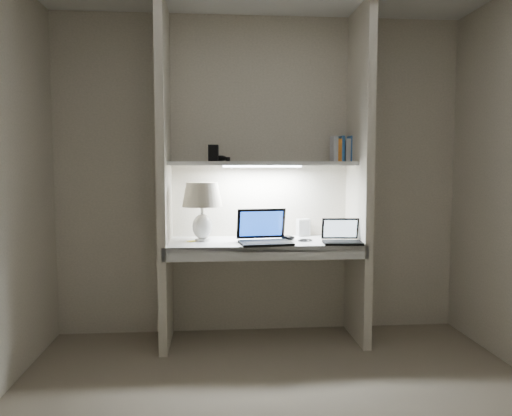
{
  "coord_description": "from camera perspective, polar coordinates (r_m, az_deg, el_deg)",
  "views": [
    {
      "loc": [
        -0.37,
        -2.47,
        1.33
      ],
      "look_at": [
        -0.07,
        1.05,
        1.03
      ],
      "focal_mm": 35.0,
      "sensor_mm": 36.0,
      "label": 1
    }
  ],
  "objects": [
    {
      "name": "shelf_gadget",
      "position": [
        3.88,
        -4.11,
        5.68
      ],
      "size": [
        0.13,
        0.11,
        0.05
      ],
      "primitive_type": "ellipsoid",
      "rotation": [
        0.0,
        0.0,
        -0.35
      ],
      "color": "black",
      "rests_on": "shelf"
    },
    {
      "name": "book_row",
      "position": [
        3.99,
        9.93,
        6.59
      ],
      "size": [
        0.19,
        0.13,
        0.2
      ],
      "color": "silver",
      "rests_on": "shelf"
    },
    {
      "name": "laptop_netbook",
      "position": [
        3.7,
        9.77,
        -3.33
      ],
      "size": [
        0.3,
        0.26,
        0.18
      ],
      "rotation": [
        0.0,
        0.0,
        -0.09
      ],
      "color": "black",
      "rests_on": "desk"
    },
    {
      "name": "laptop_main",
      "position": [
        3.64,
        0.92,
        -3.15
      ],
      "size": [
        0.4,
        0.36,
        0.25
      ],
      "rotation": [
        0.0,
        0.0,
        0.12
      ],
      "color": "black",
      "rests_on": "desk"
    },
    {
      "name": "shelf_box",
      "position": [
        3.84,
        -4.9,
        6.27
      ],
      "size": [
        0.08,
        0.06,
        0.13
      ],
      "primitive_type": "cube",
      "rotation": [
        0.0,
        0.0,
        -0.12
      ],
      "color": "black",
      "rests_on": "shelf"
    },
    {
      "name": "cable_coil",
      "position": [
        3.77,
        5.72,
        -3.66
      ],
      "size": [
        0.12,
        0.12,
        0.01
      ],
      "primitive_type": "torus",
      "rotation": [
        0.0,
        0.0,
        0.37
      ],
      "color": "black",
      "rests_on": "desk"
    },
    {
      "name": "desk",
      "position": [
        3.76,
        0.84,
        -4.07
      ],
      "size": [
        1.4,
        0.55,
        0.04
      ],
      "primitive_type": "cube",
      "color": "white",
      "rests_on": "alcove_panel_left"
    },
    {
      "name": "desk_apron",
      "position": [
        3.51,
        1.26,
        -5.2
      ],
      "size": [
        1.46,
        0.03,
        0.1
      ],
      "primitive_type": "cube",
      "color": "silver",
      "rests_on": "desk"
    },
    {
      "name": "alcove_panel_right",
      "position": [
        3.85,
        11.74,
        3.52
      ],
      "size": [
        0.06,
        0.55,
        2.5
      ],
      "primitive_type": "cube",
      "color": "beige",
      "rests_on": "floor"
    },
    {
      "name": "sticky_note",
      "position": [
        3.76,
        -7.36,
        -3.77
      ],
      "size": [
        0.09,
        0.09,
        0.0
      ],
      "primitive_type": "cube",
      "rotation": [
        0.0,
        0.0,
        0.47
      ],
      "color": "gold",
      "rests_on": "desk"
    },
    {
      "name": "speaker",
      "position": [
        4.01,
        5.42,
        -2.23
      ],
      "size": [
        0.11,
        0.09,
        0.14
      ],
      "primitive_type": "cube",
      "rotation": [
        0.0,
        0.0,
        0.22
      ],
      "color": "silver",
      "rests_on": "desk"
    },
    {
      "name": "alcove_panel_left",
      "position": [
        3.71,
        -10.45,
        3.5
      ],
      "size": [
        0.06,
        0.55,
        2.5
      ],
      "primitive_type": "cube",
      "color": "beige",
      "rests_on": "floor"
    },
    {
      "name": "shelf",
      "position": [
        3.81,
        0.71,
        5.11
      ],
      "size": [
        1.4,
        0.36,
        0.03
      ],
      "primitive_type": "cube",
      "color": "silver",
      "rests_on": "back_wall"
    },
    {
      "name": "strip_light",
      "position": [
        3.81,
        0.71,
        4.78
      ],
      "size": [
        0.6,
        0.04,
        0.02
      ],
      "primitive_type": "cube",
      "color": "white",
      "rests_on": "shelf"
    },
    {
      "name": "mouse",
      "position": [
        3.79,
        3.69,
        -3.42
      ],
      "size": [
        0.11,
        0.09,
        0.04
      ],
      "primitive_type": "ellipsoid",
      "rotation": [
        0.0,
        0.0,
        -0.22
      ],
      "color": "black",
      "rests_on": "desk"
    },
    {
      "name": "back_wall",
      "position": [
        3.99,
        0.46,
        3.66
      ],
      "size": [
        3.2,
        0.01,
        2.5
      ],
      "primitive_type": "cube",
      "color": "beige",
      "rests_on": "floor"
    },
    {
      "name": "table_lamp",
      "position": [
        3.73,
        -6.17,
        0.73
      ],
      "size": [
        0.3,
        0.3,
        0.44
      ],
      "color": "white",
      "rests_on": "desk"
    }
  ]
}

